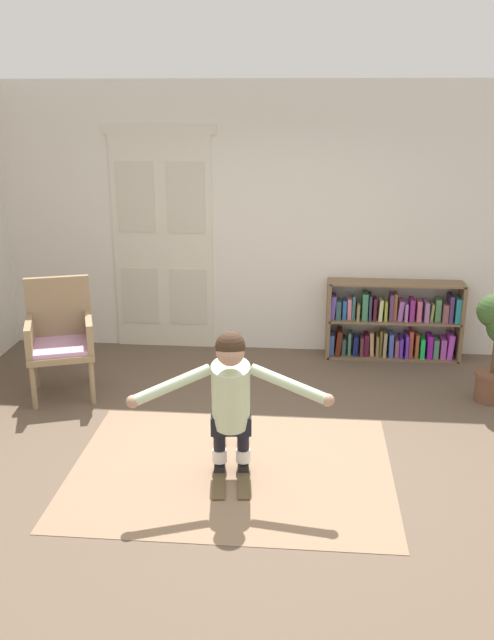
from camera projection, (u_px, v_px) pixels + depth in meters
name	position (u px, v px, depth m)	size (l,w,h in m)	color
ground_plane	(253.00, 460.00, 5.47)	(7.20, 7.20, 0.00)	brown
back_wall	(273.00, 220.00, 7.48)	(6.00, 0.10, 2.90)	silver
double_door	(163.00, 240.00, 7.60)	(1.22, 0.05, 2.45)	beige
rug	(231.00, 469.00, 5.32)	(2.45, 1.88, 0.01)	#8B6E55
bookshelf	(394.00, 325.00, 7.51)	(1.44, 0.30, 0.85)	brown
wicker_chair	(60.00, 335.00, 6.54)	(0.76, 0.76, 1.10)	#917857
skis_pair	(231.00, 465.00, 5.34)	(0.36, 0.91, 0.07)	brown
person_skier	(231.00, 394.00, 4.99)	(1.42, 0.62, 1.12)	white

